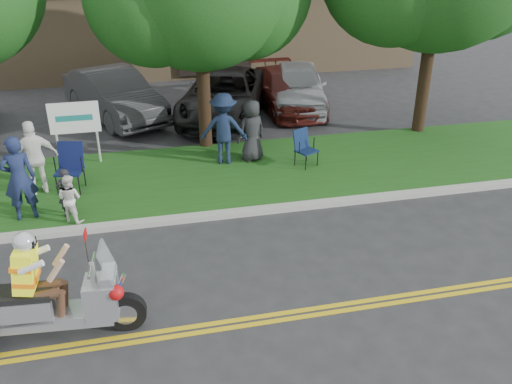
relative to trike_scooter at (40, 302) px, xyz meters
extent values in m
plane|color=#28282B|center=(3.04, 0.12, -0.65)|extent=(120.00, 120.00, 0.00)
cube|color=gold|center=(3.04, -0.46, -0.64)|extent=(60.00, 0.10, 0.01)
cube|color=gold|center=(3.04, -0.30, -0.64)|extent=(60.00, 0.10, 0.01)
cube|color=#A8A89E|center=(3.04, 3.17, -0.59)|extent=(60.00, 0.25, 0.12)
cube|color=#1D4913|center=(3.04, 5.32, -0.59)|extent=(60.00, 4.00, 0.10)
cube|color=#9E7F5B|center=(5.04, 19.12, 1.35)|extent=(18.00, 8.00, 4.00)
cylinder|color=#332114|center=(3.54, 7.32, 1.45)|extent=(0.36, 0.36, 4.20)
cylinder|color=#332114|center=(10.04, 7.12, 1.73)|extent=(0.36, 0.36, 4.76)
cylinder|color=silver|center=(-0.36, 6.72, -0.10)|extent=(0.06, 0.06, 1.10)
cylinder|color=silver|center=(0.64, 6.72, -0.10)|extent=(0.06, 0.06, 1.10)
cube|color=white|center=(0.14, 6.72, 0.70)|extent=(1.25, 0.06, 0.80)
cylinder|color=black|center=(1.22, -0.10, -0.32)|extent=(0.65, 0.20, 0.64)
cube|color=#A0A2A9|center=(0.05, 0.00, -0.28)|extent=(2.07, 0.66, 0.19)
cube|color=#A0A2A9|center=(-0.27, 0.02, -0.06)|extent=(1.00, 0.57, 0.38)
cube|color=black|center=(-0.22, 0.02, 0.17)|extent=(0.89, 0.52, 0.11)
cube|color=#A0A2A9|center=(0.90, -0.07, 0.00)|extent=(0.52, 0.55, 0.59)
cube|color=silver|center=(1.05, -0.09, 0.62)|extent=(0.25, 0.51, 0.52)
sphere|color=#B20C0F|center=(1.14, -0.24, 0.19)|extent=(0.24, 0.24, 0.24)
cube|color=#F7FF1A|center=(-0.10, 0.01, 0.60)|extent=(0.40, 0.46, 0.70)
sphere|color=silver|center=(-0.04, 0.01, 1.05)|extent=(0.31, 0.31, 0.31)
cylinder|color=black|center=(-0.26, 4.89, -0.31)|extent=(0.03, 0.03, 0.47)
cylinder|color=black|center=(0.24, 4.78, -0.31)|extent=(0.03, 0.03, 0.47)
cylinder|color=black|center=(-0.16, 5.35, -0.31)|extent=(0.03, 0.03, 0.47)
cylinder|color=black|center=(0.34, 5.24, -0.31)|extent=(0.03, 0.03, 0.47)
cube|color=#0E1644|center=(0.04, 5.06, -0.06)|extent=(0.69, 0.65, 0.04)
cube|color=#0E1644|center=(0.09, 5.31, 0.26)|extent=(0.61, 0.30, 0.63)
cylinder|color=black|center=(5.76, 4.97, -0.34)|extent=(0.03, 0.03, 0.40)
cylinder|color=black|center=(6.14, 5.16, -0.34)|extent=(0.03, 0.03, 0.40)
cylinder|color=black|center=(5.58, 5.32, -0.34)|extent=(0.03, 0.03, 0.40)
cylinder|color=black|center=(5.96, 5.52, -0.34)|extent=(0.03, 0.03, 0.40)
cube|color=#0D1C3E|center=(5.86, 5.24, -0.14)|extent=(0.65, 0.63, 0.04)
cube|color=#0D1C3E|center=(5.76, 5.43, 0.13)|extent=(0.51, 0.36, 0.54)
imported|color=#1A2448|center=(-0.81, 3.89, 0.38)|extent=(0.74, 0.55, 1.84)
imported|color=white|center=(-0.66, 5.12, 0.33)|extent=(1.10, 0.69, 1.74)
imported|color=#15203B|center=(3.84, 5.94, 0.39)|extent=(1.33, 0.94, 1.86)
imported|color=black|center=(4.58, 5.96, 0.27)|extent=(0.93, 0.79, 1.63)
imported|color=black|center=(0.08, 3.79, 0.00)|extent=(0.47, 0.40, 1.09)
imported|color=silver|center=(0.17, 3.52, -0.02)|extent=(0.64, 0.61, 1.05)
imported|color=#333336|center=(1.04, 10.64, 0.15)|extent=(3.51, 5.08, 1.59)
imported|color=black|center=(4.54, 9.90, 0.11)|extent=(4.11, 5.98, 1.52)
imported|color=#4B1611|center=(6.79, 10.43, 0.01)|extent=(1.95, 4.58, 1.32)
imported|color=#98999E|center=(7.22, 10.46, 0.12)|extent=(2.83, 4.79, 1.53)
camera|label=1|loc=(1.69, -7.10, 5.04)|focal=38.00mm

